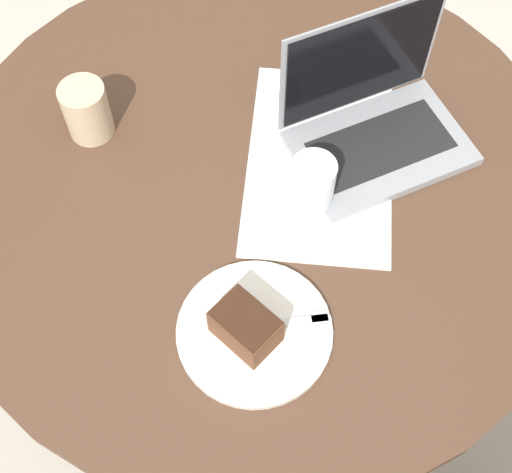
% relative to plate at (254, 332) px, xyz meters
% --- Properties ---
extents(ground_plane, '(12.00, 12.00, 0.00)m').
position_rel_plate_xyz_m(ground_plane, '(-0.28, 0.11, -0.72)').
color(ground_plane, '#B7AD9E').
extents(dining_table, '(1.12, 1.12, 0.72)m').
position_rel_plate_xyz_m(dining_table, '(-0.28, 0.11, -0.14)').
color(dining_table, '#4C3323').
rests_on(dining_table, ground_plane).
extents(paper_document, '(0.48, 0.41, 0.00)m').
position_rel_plate_xyz_m(paper_document, '(-0.26, 0.22, -0.00)').
color(paper_document, white).
rests_on(paper_document, dining_table).
extents(plate, '(0.24, 0.24, 0.01)m').
position_rel_plate_xyz_m(plate, '(0.00, 0.00, 0.00)').
color(plate, silver).
rests_on(plate, dining_table).
extents(cake_slice, '(0.12, 0.10, 0.07)m').
position_rel_plate_xyz_m(cake_slice, '(0.00, -0.01, 0.04)').
color(cake_slice, brown).
rests_on(cake_slice, plate).
extents(fork, '(0.06, 0.17, 0.00)m').
position_rel_plate_xyz_m(fork, '(0.01, 0.05, 0.01)').
color(fork, silver).
rests_on(fork, plate).
extents(coffee_glass, '(0.08, 0.08, 0.11)m').
position_rel_plate_xyz_m(coffee_glass, '(-0.47, -0.13, 0.05)').
color(coffee_glass, '#C6AD89').
rests_on(coffee_glass, dining_table).
extents(water_glass, '(0.07, 0.07, 0.11)m').
position_rel_plate_xyz_m(water_glass, '(-0.19, 0.17, 0.05)').
color(water_glass, silver).
rests_on(water_glass, dining_table).
extents(laptop, '(0.23, 0.31, 0.23)m').
position_rel_plate_xyz_m(laptop, '(-0.28, 0.33, 0.04)').
color(laptop, gray).
rests_on(laptop, dining_table).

